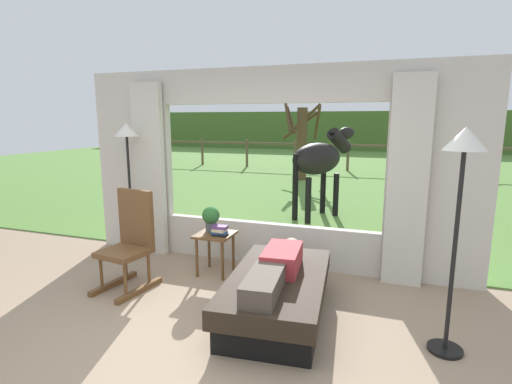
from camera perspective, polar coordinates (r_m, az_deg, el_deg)
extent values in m
plane|color=gray|center=(3.49, -10.55, -22.68)|extent=(12.00, 12.00, 0.00)
cube|color=beige|center=(5.96, -17.25, 4.06)|extent=(1.15, 0.12, 2.55)
cube|color=beige|center=(4.84, 25.25, 2.12)|extent=(1.15, 0.12, 2.55)
cube|color=beige|center=(5.26, 1.65, -7.46)|extent=(2.90, 0.12, 0.55)
cube|color=beige|center=(5.02, 1.78, 15.41)|extent=(2.90, 0.12, 0.45)
cube|color=beige|center=(5.66, -15.30, 3.08)|extent=(0.44, 0.10, 2.40)
cube|color=beige|center=(4.69, 21.29, 1.24)|extent=(0.44, 0.10, 2.40)
cube|color=#568438|center=(15.86, 13.58, 3.42)|extent=(36.00, 21.68, 0.02)
cube|color=#48682C|center=(25.56, 15.92, 8.60)|extent=(36.00, 2.00, 2.40)
cube|color=black|center=(3.99, 3.19, -15.99)|extent=(0.97, 1.63, 0.24)
cube|color=#2D2319|center=(3.90, 3.22, -13.23)|extent=(1.05, 1.78, 0.18)
cube|color=#B23338|center=(3.96, 3.85, -9.74)|extent=(0.39, 0.63, 0.22)
cube|color=#4C4238|center=(3.43, 1.14, -13.35)|extent=(0.34, 0.70, 0.18)
sphere|color=tan|center=(4.31, 5.23, -8.03)|extent=(0.20, 0.20, 0.20)
cube|color=brown|center=(4.64, -18.75, -8.37)|extent=(0.54, 0.54, 0.06)
cube|color=brown|center=(4.69, -17.16, -3.75)|extent=(0.48, 0.13, 0.68)
cube|color=brown|center=(4.92, -20.12, -12.46)|extent=(0.16, 0.68, 0.06)
cube|color=brown|center=(4.65, -16.67, -13.61)|extent=(0.16, 0.68, 0.06)
cylinder|color=brown|center=(4.72, -21.74, -10.88)|extent=(0.04, 0.04, 0.38)
cylinder|color=brown|center=(4.47, -18.63, -11.89)|extent=(0.04, 0.04, 0.38)
cylinder|color=brown|center=(4.95, -18.57, -9.69)|extent=(0.04, 0.04, 0.38)
cylinder|color=brown|center=(4.71, -15.45, -10.56)|extent=(0.04, 0.04, 0.38)
cube|color=brown|center=(4.85, -6.02, -6.22)|extent=(0.44, 0.44, 0.03)
cylinder|color=brown|center=(4.86, -8.66, -9.47)|extent=(0.04, 0.04, 0.49)
cylinder|color=brown|center=(4.72, -4.95, -10.01)|extent=(0.04, 0.04, 0.49)
cylinder|color=brown|center=(5.15, -6.89, -8.28)|extent=(0.04, 0.04, 0.49)
cylinder|color=brown|center=(5.01, -3.35, -8.74)|extent=(0.04, 0.04, 0.49)
cylinder|color=#4C5156|center=(4.92, -6.59, -5.09)|extent=(0.14, 0.14, 0.12)
sphere|color=#2D6B2D|center=(4.88, -6.62, -3.40)|extent=(0.22, 0.22, 0.22)
cube|color=black|center=(4.75, -5.26, -6.23)|extent=(0.18, 0.13, 0.03)
cube|color=#23478C|center=(4.75, -5.37, -5.91)|extent=(0.19, 0.14, 0.03)
cube|color=beige|center=(4.73, -5.36, -5.58)|extent=(0.17, 0.15, 0.04)
cube|color=#59336B|center=(4.74, -5.32, -5.13)|extent=(0.19, 0.14, 0.03)
cylinder|color=black|center=(5.85, -17.45, -8.76)|extent=(0.28, 0.28, 0.03)
cylinder|color=black|center=(5.63, -17.92, -0.81)|extent=(0.04, 0.04, 1.68)
cone|color=white|center=(5.53, -18.47, 8.68)|extent=(0.32, 0.32, 0.18)
cylinder|color=black|center=(3.84, 25.92, -19.99)|extent=(0.28, 0.28, 0.03)
cylinder|color=black|center=(3.51, 27.00, -8.30)|extent=(0.04, 0.04, 1.67)
cone|color=white|center=(3.35, 28.33, 6.90)|extent=(0.32, 0.32, 0.18)
ellipsoid|color=black|center=(7.48, 8.92, 4.83)|extent=(1.09, 1.36, 0.60)
cylinder|color=black|center=(8.00, 12.07, 7.34)|extent=(0.52, 0.65, 0.53)
ellipsoid|color=black|center=(8.19, 13.11, 8.41)|extent=(0.41, 0.52, 0.24)
cube|color=black|center=(7.93, 11.74, 7.52)|extent=(0.28, 0.41, 0.32)
cylinder|color=black|center=(7.05, 5.82, 3.33)|extent=(0.14, 0.14, 0.55)
cylinder|color=black|center=(8.01, 9.77, -0.06)|extent=(0.11, 0.11, 0.85)
cylinder|color=black|center=(7.82, 11.62, -0.38)|extent=(0.11, 0.11, 0.85)
cylinder|color=black|center=(7.38, 5.74, -0.87)|extent=(0.11, 0.11, 0.85)
cylinder|color=black|center=(7.17, 7.64, -1.25)|extent=(0.11, 0.11, 0.85)
cylinder|color=#4C3823|center=(12.35, 6.72, 6.97)|extent=(0.32, 0.32, 2.25)
cylinder|color=#47331E|center=(12.24, 4.62, 11.25)|extent=(0.50, 0.95, 1.03)
cylinder|color=#47331E|center=(12.20, 5.12, 10.48)|extent=(0.51, 0.72, 0.84)
cylinder|color=#47331E|center=(12.77, 7.24, 10.66)|extent=(1.02, 0.10, 0.95)
cylinder|color=#47331E|center=(12.82, 6.59, 9.68)|extent=(1.15, 0.43, 0.93)
cylinder|color=#47331E|center=(12.39, 8.97, 9.97)|extent=(0.39, 0.94, 1.05)
cylinder|color=brown|center=(17.58, -13.72, 5.93)|extent=(0.10, 0.10, 1.10)
cylinder|color=brown|center=(16.59, -7.86, 5.87)|extent=(0.10, 0.10, 1.10)
cylinder|color=brown|center=(15.79, -1.34, 5.73)|extent=(0.10, 0.10, 1.10)
cylinder|color=brown|center=(15.21, 5.77, 5.49)|extent=(0.10, 0.10, 1.10)
cylinder|color=brown|center=(14.88, 13.31, 5.15)|extent=(0.10, 0.10, 1.10)
cylinder|color=brown|center=(14.81, 21.05, 4.71)|extent=(0.10, 0.10, 1.10)
cylinder|color=brown|center=(15.01, 28.71, 4.18)|extent=(0.10, 0.10, 1.10)
cube|color=brown|center=(14.85, 13.38, 6.69)|extent=(16.00, 0.06, 0.08)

